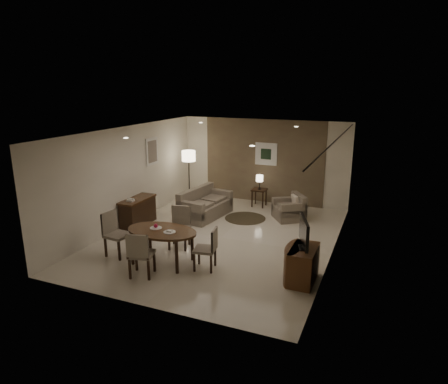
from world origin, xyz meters
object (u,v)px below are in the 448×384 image
at_px(sofa, 206,203).
at_px(tv_cabinet, 303,265).
at_px(console_desk, 138,212).
at_px(dining_table, 162,246).
at_px(chair_near, 142,253).
at_px(chair_right, 205,249).
at_px(chair_far, 179,228).
at_px(side_table, 259,198).
at_px(armchair, 289,207).
at_px(floor_lamp, 189,177).
at_px(chair_left, 118,235).

bearing_deg(sofa, tv_cabinet, -121.92).
height_order(console_desk, dining_table, console_desk).
xyz_separation_m(chair_near, sofa, (-0.40, 3.87, -0.07)).
xyz_separation_m(tv_cabinet, chair_near, (-3.07, -1.02, 0.13)).
distance_m(console_desk, chair_right, 3.37).
xyz_separation_m(tv_cabinet, chair_far, (-3.07, 0.53, 0.14)).
bearing_deg(side_table, armchair, -36.66).
xyz_separation_m(console_desk, floor_lamp, (0.34, 2.42, 0.48)).
distance_m(side_table, floor_lamp, 2.35).
distance_m(console_desk, chair_left, 2.05).
height_order(chair_near, sofa, chair_near).
bearing_deg(floor_lamp, dining_table, -69.97).
height_order(dining_table, armchair, dining_table).
height_order(tv_cabinet, armchair, armchair).
xyz_separation_m(chair_left, sofa, (0.65, 3.25, -0.09)).
distance_m(chair_near, armchair, 4.96).
xyz_separation_m(console_desk, chair_near, (1.82, -2.52, 0.11)).
bearing_deg(sofa, chair_left, 176.14).
bearing_deg(chair_left, console_desk, 27.87).
relative_size(chair_left, armchair, 1.24).
relative_size(tv_cabinet, chair_near, 0.93).
relative_size(console_desk, chair_left, 1.19).
distance_m(sofa, floor_lamp, 1.59).
distance_m(chair_near, floor_lamp, 5.17).
bearing_deg(console_desk, floor_lamp, 82.10).
relative_size(chair_near, side_table, 1.72).
bearing_deg(chair_near, chair_right, -159.35).
height_order(chair_left, chair_right, chair_left).
bearing_deg(chair_far, chair_left, -152.39).
xyz_separation_m(chair_near, chair_far, (0.00, 1.55, 0.01)).
bearing_deg(armchair, console_desk, -96.66).
bearing_deg(chair_far, sofa, 85.84).
relative_size(sofa, floor_lamp, 1.01).
height_order(chair_far, armchair, chair_far).
bearing_deg(sofa, armchair, -65.44).
xyz_separation_m(dining_table, chair_right, (0.99, 0.07, 0.08)).
distance_m(chair_left, side_table, 5.15).
bearing_deg(console_desk, chair_right, -31.43).
distance_m(chair_right, side_table, 4.70).
relative_size(console_desk, tv_cabinet, 1.33).
distance_m(dining_table, chair_left, 1.12).
bearing_deg(side_table, console_desk, -131.10).
distance_m(tv_cabinet, chair_right, 2.04).
distance_m(tv_cabinet, chair_far, 3.12).
relative_size(sofa, side_table, 3.10).
height_order(sofa, armchair, sofa).
xyz_separation_m(console_desk, chair_left, (0.77, -1.90, 0.13)).
bearing_deg(side_table, tv_cabinet, -62.26).
bearing_deg(tv_cabinet, dining_table, -173.92).
bearing_deg(chair_near, console_desk, -69.49).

